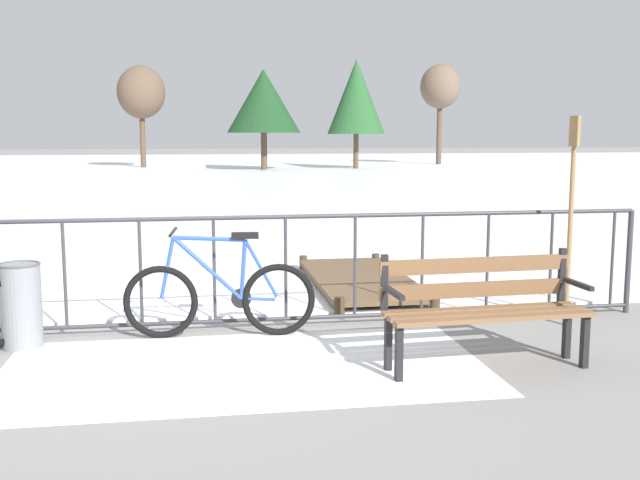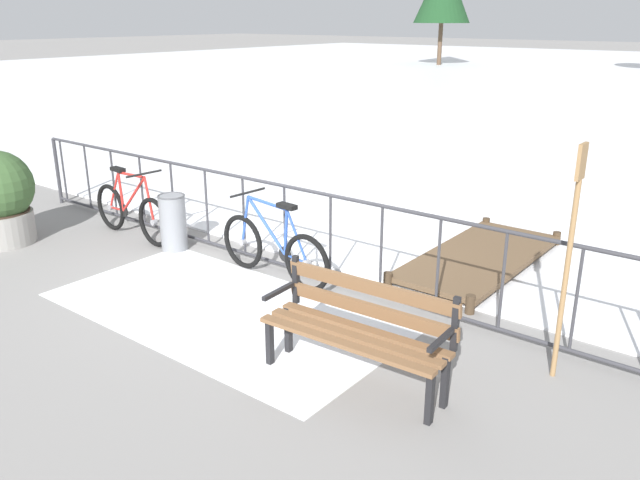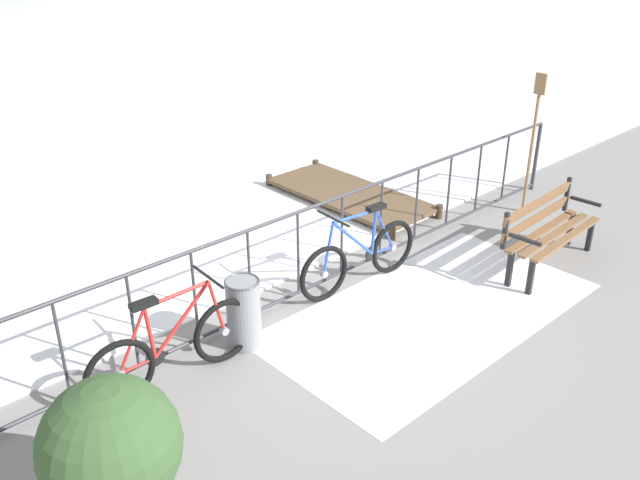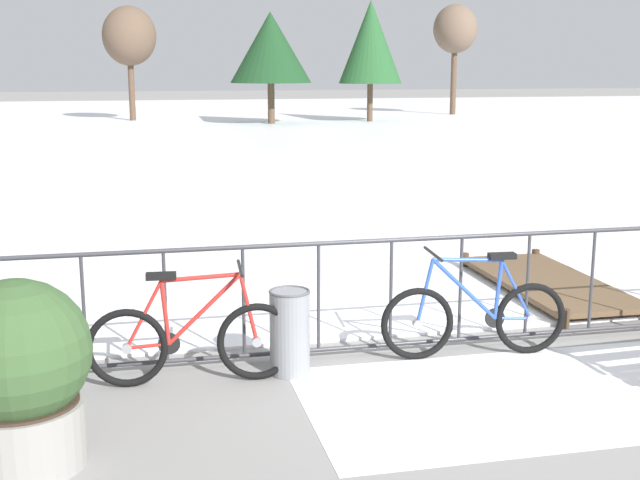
# 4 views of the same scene
# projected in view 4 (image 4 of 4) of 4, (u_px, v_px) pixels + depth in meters

# --- Properties ---
(ground_plane) EXTENTS (160.00, 160.00, 0.00)m
(ground_plane) POSITION_uv_depth(u_px,v_px,m) (424.00, 350.00, 7.63)
(ground_plane) COLOR gray
(frozen_pond) EXTENTS (80.00, 56.00, 0.03)m
(frozen_pond) POSITION_uv_depth(u_px,v_px,m) (194.00, 127.00, 34.74)
(frozen_pond) COLOR white
(frozen_pond) RESTS_ON ground
(snow_patch) EXTENTS (3.76, 1.96, 0.01)m
(snow_patch) POSITION_uv_depth(u_px,v_px,m) (538.00, 394.00, 6.60)
(snow_patch) COLOR white
(snow_patch) RESTS_ON ground
(railing_fence) EXTENTS (9.06, 0.06, 1.07)m
(railing_fence) POSITION_uv_depth(u_px,v_px,m) (426.00, 291.00, 7.52)
(railing_fence) COLOR #38383D
(railing_fence) RESTS_ON ground
(bicycle_near_railing) EXTENTS (1.71, 0.52, 0.97)m
(bicycle_near_railing) POSITION_uv_depth(u_px,v_px,m) (192.00, 340.00, 6.77)
(bicycle_near_railing) COLOR black
(bicycle_near_railing) RESTS_ON ground
(bicycle_second) EXTENTS (1.71, 0.52, 0.97)m
(bicycle_second) POSITION_uv_depth(u_px,v_px,m) (475.00, 317.00, 7.40)
(bicycle_second) COLOR black
(bicycle_second) RESTS_ON ground
(planter_with_shrub) EXTENTS (0.94, 0.94, 1.25)m
(planter_with_shrub) POSITION_uv_depth(u_px,v_px,m) (19.00, 373.00, 5.32)
(planter_with_shrub) COLOR gray
(planter_with_shrub) RESTS_ON ground
(trash_bin) EXTENTS (0.35, 0.35, 0.73)m
(trash_bin) POSITION_uv_depth(u_px,v_px,m) (290.00, 331.00, 6.98)
(trash_bin) COLOR gray
(trash_bin) RESTS_ON ground
(wooden_dock) EXTENTS (1.10, 2.67, 0.20)m
(wooden_dock) POSITION_uv_depth(u_px,v_px,m) (548.00, 282.00, 9.56)
(wooden_dock) COLOR brown
(wooden_dock) RESTS_ON ground
(tree_far_west) EXTENTS (2.26, 2.26, 5.65)m
(tree_far_west) POSITION_uv_depth(u_px,v_px,m) (455.00, 30.00, 42.83)
(tree_far_west) COLOR brown
(tree_far_west) RESTS_ON ground
(tree_centre) EXTENTS (3.56, 3.56, 4.85)m
(tree_centre) POSITION_uv_depth(u_px,v_px,m) (271.00, 48.00, 36.09)
(tree_centre) COLOR brown
(tree_centre) RESTS_ON ground
(tree_east_mid) EXTENTS (2.46, 2.46, 5.24)m
(tree_east_mid) POSITION_uv_depth(u_px,v_px,m) (129.00, 37.00, 38.15)
(tree_east_mid) COLOR brown
(tree_east_mid) RESTS_ON ground
(tree_far_east) EXTENTS (2.88, 2.88, 5.45)m
(tree_far_east) POSITION_uv_depth(u_px,v_px,m) (371.00, 42.00, 37.57)
(tree_far_east) COLOR brown
(tree_far_east) RESTS_ON ground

